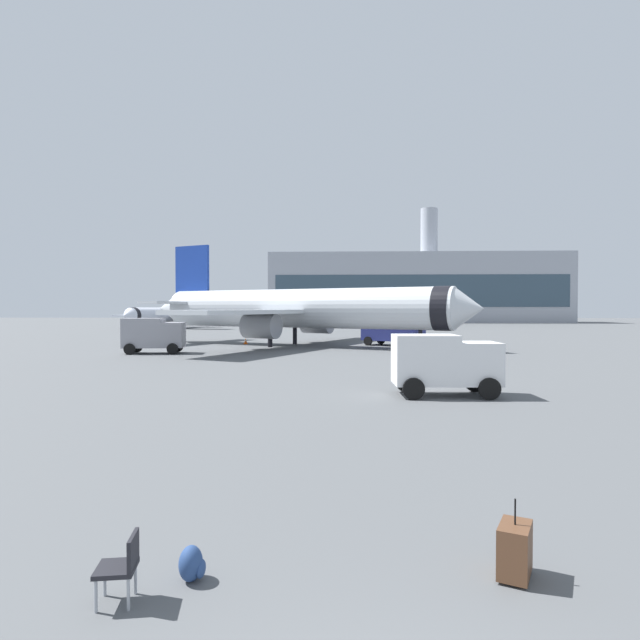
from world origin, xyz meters
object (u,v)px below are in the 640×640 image
Objects in this scene: rolling_suitcase at (515,550)px; airplane_taxiing at (166,315)px; traveller_backpack at (192,564)px; airplane_at_gate at (298,309)px; safety_cone_far at (246,341)px; cargo_van at (444,362)px; fuel_truck at (392,328)px; gate_chair at (122,564)px; service_truck at (153,334)px; safety_cone_mid at (402,348)px; safety_cone_near at (456,353)px.

airplane_taxiing is at bearing 111.28° from rolling_suitcase.
traveller_backpack is (29.54, -87.50, -2.26)m from airplane_taxiing.
safety_cone_far is at bearing 154.69° from airplane_at_gate.
cargo_van is (35.93, -71.85, -1.05)m from airplane_taxiing.
fuel_truck is 47.03m from gate_chair.
airplane_taxiing is at bearing 122.67° from airplane_at_gate.
service_truck is 10.51× the size of traveller_backpack.
cargo_van is 9.31× the size of traveller_backpack.
safety_cone_far reaches higher than traveller_backpack.
safety_cone_far is at bearing 173.23° from fuel_truck.
rolling_suitcase reaches higher than safety_cone_mid.
airplane_taxiing is 80.34m from cargo_van.
service_truck is 28.40m from cargo_van.
safety_cone_near is 23.56m from safety_cone_far.
airplane_taxiing is 67.76m from safety_cone_near.
safety_cone_far is 48.89m from rolling_suitcase.
gate_chair is (1.48, -45.44, -3.16)m from airplane_at_gate.
safety_cone_near is (23.98, -3.06, -1.25)m from service_truck.
fuel_truck is 45.63m from rolling_suitcase.
airplane_taxiing is 36.37× the size of safety_cone_mid.
rolling_suitcase is at bearing -68.72° from airplane_taxiing.
service_truck is at bearing 172.74° from safety_cone_near.
airplane_taxiing is at bearing 127.14° from safety_cone_mid.
safety_cone_far is (-18.45, 14.66, -0.06)m from safety_cone_near.
fuel_truck is 13.43m from safety_cone_near.
service_truck is 1.13× the size of cargo_van.
airplane_taxiing is 33.55× the size of safety_cone_near.
fuel_truck reaches higher than safety_cone_mid.
cargo_van is 5.20× the size of gate_chair.
airplane_taxiing is at bearing 118.44° from safety_cone_far.
cargo_van reaches higher than safety_cone_mid.
fuel_truck is 8.75× the size of safety_cone_near.
traveller_backpack is at bearing -107.75° from safety_cone_near.
airplane_taxiing is at bearing 126.28° from safety_cone_near.
safety_cone_mid is 0.60× the size of rolling_suitcase.
safety_cone_near is 6.85m from safety_cone_mid.
airplane_at_gate is at bearing 38.37° from service_truck.
rolling_suitcase is (17.88, -35.70, -1.22)m from service_truck.
cargo_van is at bearing -91.20° from fuel_truck.
safety_cone_far is 1.26× the size of traveller_backpack.
cargo_van is at bearing 67.78° from traveller_backpack.
cargo_van is 15.54m from rolling_suitcase.
fuel_truck is at bearing 80.51° from gate_chair.
gate_chair is at bearing -88.14° from airplane_at_gate.
service_truck is 22.71m from fuel_truck.
cargo_van reaches higher than safety_cone_near.
safety_cone_mid is at bearing 78.58° from gate_chair.
airplane_at_gate is at bearing -25.31° from safety_cone_far.
traveller_backpack is (7.91, -47.57, -0.07)m from safety_cone_far.
cargo_van is 6.22× the size of safety_cone_near.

